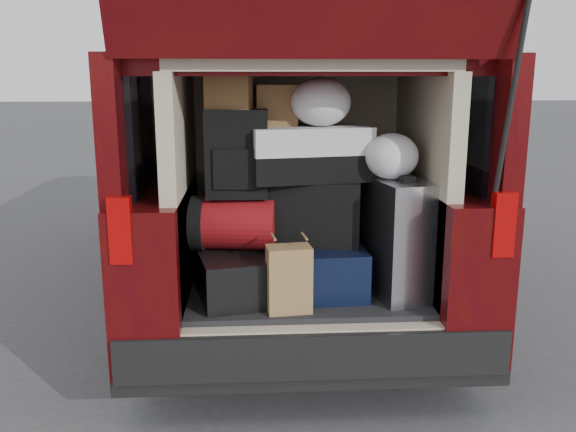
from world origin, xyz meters
name	(u,v)px	position (x,y,z in m)	size (l,w,h in m)	color
ground	(307,396)	(0.00, 0.00, 0.00)	(80.00, 80.00, 0.00)	#373739
minivan	(286,175)	(0.00, 1.86, 0.91)	(1.90, 5.35, 2.77)	black
load_floor	(303,328)	(0.00, 0.28, 0.28)	(1.24, 1.05, 0.55)	black
black_hardshell	(240,272)	(-0.35, 0.12, 0.67)	(0.44, 0.60, 0.24)	black
navy_hardshell	(315,266)	(0.05, 0.18, 0.68)	(0.48, 0.59, 0.26)	black
silver_roller	(399,239)	(0.48, 0.05, 0.86)	(0.26, 0.41, 0.62)	white
kraft_bag	(289,279)	(-0.11, -0.14, 0.71)	(0.21, 0.14, 0.33)	#A4804A
red_duffel	(234,223)	(-0.38, 0.15, 0.93)	(0.43, 0.28, 0.28)	maroon
black_soft_case	(314,211)	(0.05, 0.19, 0.98)	(0.47, 0.28, 0.34)	black
backpack	(237,153)	(-0.35, 0.15, 1.30)	(0.31, 0.19, 0.45)	black
twotone_duffel	(309,153)	(0.02, 0.20, 1.29)	(0.62, 0.32, 0.28)	silver
grocery_sack_lower	(229,88)	(-0.39, 0.17, 1.62)	(0.22, 0.18, 0.20)	brown
grocery_sack_upper	(275,105)	(-0.15, 0.27, 1.53)	(0.21, 0.17, 0.21)	brown
plastic_bag_center	(321,102)	(0.08, 0.19, 1.55)	(0.31, 0.29, 0.25)	white
plastic_bag_right	(392,156)	(0.43, 0.08, 1.28)	(0.27, 0.25, 0.24)	white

